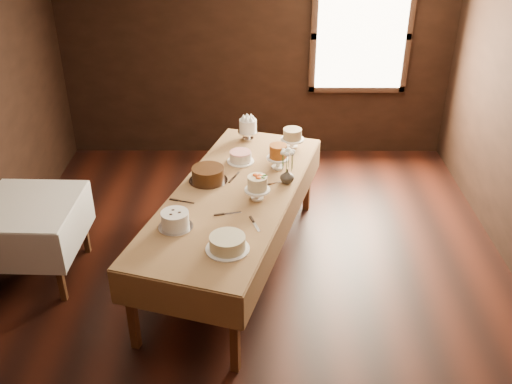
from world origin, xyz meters
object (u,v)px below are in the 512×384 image
object	(u,v)px
cake_chocolate	(208,175)
cake_swirl	(175,221)
cake_flowers	(257,189)
cake_server_e	(187,202)
cake_server_d	(278,182)
display_table	(234,198)
cake_caramel	(278,158)
cake_meringue	(248,130)
cake_server_c	(236,175)
cake_server_a	(233,213)
cake_speckled	(292,139)
flower_vase	(287,176)
cake_server_b	(256,227)
cake_cream	(227,243)
cake_lattice	(241,158)
side_table	(25,213)

from	to	relation	value
cake_chocolate	cake_swirl	size ratio (longest dim) A/B	1.16
cake_flowers	cake_server_e	xyz separation A→B (m)	(-0.63, -0.06, -0.10)
cake_server_d	cake_server_e	distance (m)	0.90
cake_flowers	cake_chocolate	bearing A→B (deg)	144.80
cake_chocolate	cake_swirl	bearing A→B (deg)	-104.81
display_table	cake_caramel	size ratio (longest dim) A/B	11.20
cake_meringue	cake_server_c	size ratio (longest dim) A/B	1.10
cake_swirl	cake_server_a	size ratio (longest dim) A/B	1.34
cake_speckled	cake_chocolate	xyz separation A→B (m)	(-0.84, -0.75, -0.03)
display_table	flower_vase	distance (m)	0.55
cake_server_a	cake_server_e	size ratio (longest dim) A/B	1.00
cake_server_a	cake_server_b	distance (m)	0.30
flower_vase	cake_server_e	bearing A→B (deg)	-157.97
cake_meringue	cake_server_a	distance (m)	1.54
cake_server_c	cake_server_d	xyz separation A→B (m)	(0.40, -0.15, 0.00)
cake_server_b	cake_cream	bearing A→B (deg)	-53.86
cake_meringue	cake_lattice	xyz separation A→B (m)	(-0.07, -0.54, -0.06)
cake_meringue	cake_server_b	distance (m)	1.75
cake_caramel	cake_server_d	distance (m)	0.33
cake_flowers	cake_swirl	size ratio (longest dim) A/B	0.74
flower_vase	cake_caramel	bearing A→B (deg)	104.58
flower_vase	display_table	bearing A→B (deg)	-159.18
cake_chocolate	cake_server_c	bearing A→B (deg)	24.25
cake_server_b	cake_server_c	distance (m)	0.93
side_table	flower_vase	bearing A→B (deg)	7.18
side_table	cake_server_e	world-z (taller)	cake_server_e
side_table	cake_server_c	bearing A→B (deg)	13.00
cake_cream	cake_chocolate	bearing A→B (deg)	101.91
cake_caramel	cake_swirl	distance (m)	1.40
cake_server_c	cake_lattice	bearing A→B (deg)	14.81
cake_chocolate	cake_server_c	size ratio (longest dim) A/B	1.55
cake_chocolate	cake_server_e	xyz separation A→B (m)	(-0.17, -0.39, -0.07)
cake_chocolate	cake_speckled	bearing A→B (deg)	41.98
cake_caramel	cake_server_c	size ratio (longest dim) A/B	1.09
cake_speckled	cake_server_b	world-z (taller)	cake_speckled
cake_lattice	cake_flowers	size ratio (longest dim) A/B	1.24
display_table	cake_cream	bearing A→B (deg)	-90.85
cake_server_b	flower_vase	xyz separation A→B (m)	(0.29, 0.77, 0.07)
cake_lattice	cake_server_d	world-z (taller)	cake_lattice
cake_server_b	cake_speckled	bearing A→B (deg)	147.56
cake_server_d	cake_swirl	bearing A→B (deg)	-163.74
cake_server_a	cake_server_e	distance (m)	0.46
cake_swirl	cake_server_a	distance (m)	0.52
cake_server_d	cake_flowers	bearing A→B (deg)	-147.94
cake_server_c	flower_vase	xyz separation A→B (m)	(0.49, -0.14, 0.07)
display_table	cake_speckled	bearing A→B (deg)	58.66
cake_caramel	cake_cream	xyz separation A→B (m)	(-0.44, -1.39, -0.05)
cake_server_a	cake_server_d	xyz separation A→B (m)	(0.41, 0.55, 0.00)
cake_chocolate	cake_lattice	bearing A→B (deg)	54.04
cake_server_a	cake_server_d	distance (m)	0.68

